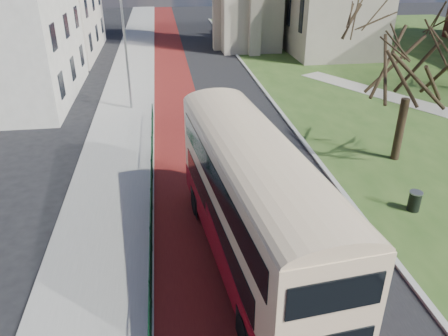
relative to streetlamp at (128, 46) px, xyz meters
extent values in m
plane|color=black|center=(4.35, -18.00, -4.59)|extent=(160.00, 160.00, 0.00)
cube|color=black|center=(5.85, 2.00, -4.59)|extent=(9.00, 120.00, 0.01)
cube|color=#591414|center=(3.15, 2.00, -4.59)|extent=(3.40, 120.00, 0.01)
cube|color=gray|center=(-0.65, 2.00, -4.53)|extent=(4.00, 120.00, 0.12)
cube|color=#999993|center=(1.35, 2.00, -4.53)|extent=(0.25, 120.00, 0.13)
cube|color=#999993|center=(10.45, 4.00, -4.53)|extent=(0.25, 80.00, 0.13)
cylinder|color=#0D3C21|center=(1.40, -14.00, -3.49)|extent=(0.04, 24.00, 0.04)
cylinder|color=#0D3C21|center=(1.40, -14.00, -4.44)|extent=(0.04, 24.00, 0.04)
cube|color=gray|center=(20.85, 20.00, -0.09)|extent=(9.00, 18.00, 9.00)
cube|color=beige|center=(-9.65, 20.00, 0.91)|extent=(10.00, 16.00, 11.00)
cylinder|color=gray|center=(-0.15, 0.00, -0.47)|extent=(0.16, 0.16, 8.00)
cube|color=maroon|center=(5.03, -18.42, -3.50)|extent=(3.96, 11.97, 1.07)
cube|color=beige|center=(5.03, -18.42, -1.42)|extent=(3.93, 11.91, 3.10)
cube|color=black|center=(3.66, -18.24, -2.38)|extent=(1.09, 9.58, 1.01)
cube|color=black|center=(6.33, -17.96, -2.38)|extent=(1.09, 9.58, 1.01)
cube|color=black|center=(3.70, -18.56, -0.78)|extent=(1.19, 10.51, 0.96)
cube|color=black|center=(6.37, -18.27, -0.78)|extent=(1.19, 10.51, 0.96)
cube|color=black|center=(4.41, -12.61, -2.38)|extent=(2.39, 0.34, 1.12)
cube|color=black|center=(4.41, -12.61, -0.78)|extent=(2.39, 0.34, 0.96)
cube|color=orange|center=(4.41, -12.61, -0.17)|extent=(1.91, 0.30, 0.32)
cylinder|color=black|center=(3.37, -14.58, -4.04)|extent=(0.44, 1.14, 1.11)
cylinder|color=black|center=(5.84, -14.32, -4.04)|extent=(0.44, 1.14, 1.11)
cylinder|color=black|center=(4.17, -22.05, -4.04)|extent=(0.44, 1.14, 1.11)
cylinder|color=black|center=(6.64, -21.79, -4.04)|extent=(0.44, 1.14, 1.11)
cylinder|color=#2D2316|center=(14.79, -10.58, -2.82)|extent=(0.48, 0.48, 3.48)
cylinder|color=black|center=(12.99, -15.74, -4.12)|extent=(0.70, 0.70, 0.87)
cylinder|color=gray|center=(12.99, -15.74, -3.65)|extent=(0.75, 0.75, 0.06)
camera|label=1|loc=(2.24, -31.02, 5.98)|focal=35.00mm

